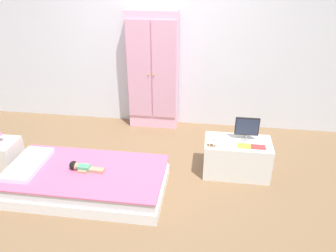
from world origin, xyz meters
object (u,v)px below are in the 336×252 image
nightstand (3,156)px  book_yellow (244,146)px  rocking_horse_toy (212,142)px  wardrobe (153,72)px  doll (80,167)px  tv_stand (237,157)px  tv_monitor (247,127)px  bed (87,181)px  book_red (258,147)px

nightstand → book_yellow: 2.86m
rocking_horse_toy → book_yellow: size_ratio=0.78×
wardrobe → book_yellow: (1.25, -1.21, -0.42)m
doll → book_yellow: (1.76, 0.46, 0.14)m
doll → tv_stand: (1.70, 0.55, -0.08)m
tv_monitor → rocking_horse_toy: (-0.38, -0.21, -0.10)m
bed → book_red: bearing=14.2°
tv_monitor → rocking_horse_toy: 0.45m
book_red → nightstand: bearing=-175.9°
book_yellow → doll: bearing=-165.4°
tv_monitor → rocking_horse_toy: size_ratio=2.44×
bed → tv_stand: (1.64, 0.57, 0.09)m
bed → nightstand: (-1.14, 0.26, 0.06)m
doll → wardrobe: (0.51, 1.67, 0.56)m
rocking_horse_toy → bed: bearing=-162.3°
doll → rocking_horse_toy: (1.40, 0.42, 0.18)m
book_yellow → tv_stand: bearing=121.0°
wardrobe → tv_monitor: bearing=-39.2°
doll → tv_stand: bearing=18.0°
wardrobe → rocking_horse_toy: size_ratio=15.09×
nightstand → rocking_horse_toy: 2.51m
nightstand → book_yellow: size_ratio=2.59×
bed → nightstand: bearing=167.3°
tv_monitor → book_red: 0.26m
tv_stand → rocking_horse_toy: bearing=-155.4°
wardrobe → bed: bearing=-105.0°
rocking_horse_toy → book_red: rocking_horse_toy is taller
bed → doll: bearing=167.5°
nightstand → tv_monitor: (2.87, 0.38, 0.40)m
doll → wardrobe: bearing=73.1°
nightstand → tv_stand: 2.80m
nightstand → book_red: bearing=4.1°
wardrobe → book_yellow: size_ratio=11.75×
rocking_horse_toy → doll: bearing=-163.4°
rocking_horse_toy → book_red: bearing=4.6°
tv_monitor → book_yellow: (-0.03, -0.17, -0.15)m
bed → book_yellow: 1.79m
nightstand → rocking_horse_toy: bearing=4.0°
doll → tv_monitor: bearing=19.3°
tv_stand → nightstand: bearing=-173.6°
wardrobe → doll: bearing=-106.9°
nightstand → book_yellow: book_yellow is taller
nightstand → wardrobe: (1.59, 1.43, 0.67)m
tv_stand → book_yellow: book_yellow is taller
bed → rocking_horse_toy: size_ratio=15.25×
doll → nightstand: nightstand is taller
book_yellow → nightstand: bearing=-175.7°
nightstand → book_red: (3.00, 0.21, 0.24)m
bed → wardrobe: wardrobe is taller
nightstand → wardrobe: wardrobe is taller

